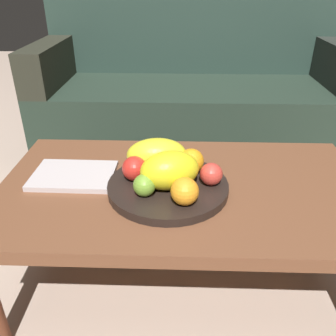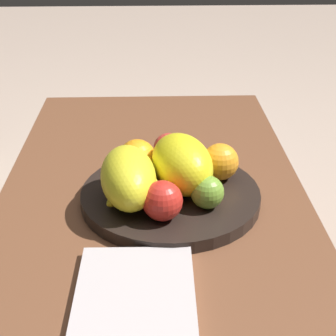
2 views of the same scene
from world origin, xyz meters
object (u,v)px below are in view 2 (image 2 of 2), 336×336
at_px(apple_left, 166,148).
at_px(apple_right, 205,192).
at_px(banana_bunch, 131,183).
at_px(magazine, 131,302).
at_px(orange_left, 218,162).
at_px(coffee_table, 151,207).
at_px(melon_large_front, 126,177).
at_px(apple_front, 160,201).
at_px(fruit_bowl, 168,196).
at_px(melon_smaller_beside, 179,164).
at_px(orange_front, 135,158).

relative_size(apple_left, apple_right, 1.05).
distance_m(banana_bunch, magazine, 0.29).
bearing_deg(orange_left, coffee_table, 89.47).
bearing_deg(melon_large_front, apple_right, -99.65).
bearing_deg(orange_left, apple_front, 140.29).
bearing_deg(melon_large_front, apple_front, -134.61).
relative_size(fruit_bowl, apple_left, 5.37).
height_order(apple_left, banana_bunch, apple_left).
height_order(melon_smaller_beside, magazine, melon_smaller_beside).
distance_m(melon_large_front, orange_left, 0.20).
relative_size(melon_smaller_beside, apple_right, 2.69).
bearing_deg(melon_large_front, melon_smaller_beside, -67.23).
xyz_separation_m(coffee_table, apple_front, (-0.15, -0.02, 0.10)).
distance_m(melon_large_front, orange_front, 0.11).
bearing_deg(orange_front, apple_left, -49.79).
bearing_deg(melon_large_front, fruit_bowl, -64.91).
bearing_deg(apple_left, banana_bunch, 151.84).
height_order(melon_smaller_beside, apple_right, melon_smaller_beside).
relative_size(melon_large_front, banana_bunch, 1.04).
bearing_deg(apple_front, melon_large_front, 45.39).
height_order(orange_left, apple_front, orange_left).
height_order(apple_front, apple_left, apple_front).
bearing_deg(coffee_table, melon_large_front, 151.64).
distance_m(fruit_bowl, melon_smaller_beside, 0.07).
bearing_deg(orange_left, banana_bunch, 108.48).
relative_size(melon_smaller_beside, apple_left, 2.56).
bearing_deg(fruit_bowl, orange_front, 43.97).
bearing_deg(fruit_bowl, banana_bunch, 99.77).
bearing_deg(orange_left, orange_front, 82.47).
bearing_deg(coffee_table, apple_front, -173.59).
bearing_deg(orange_front, melon_large_front, 172.21).
relative_size(apple_left, magazine, 0.26).
relative_size(melon_smaller_beside, apple_front, 2.30).
height_order(apple_front, banana_bunch, apple_front).
bearing_deg(apple_right, banana_bunch, 70.17).
distance_m(orange_front, orange_left, 0.17).
distance_m(coffee_table, melon_large_front, 0.15).
bearing_deg(fruit_bowl, coffee_table, 36.13).
distance_m(apple_front, banana_bunch, 0.10).
xyz_separation_m(melon_large_front, apple_left, (0.16, -0.08, -0.02)).
distance_m(orange_front, magazine, 0.37).
height_order(fruit_bowl, magazine, fruit_bowl).
distance_m(fruit_bowl, orange_left, 0.12).
xyz_separation_m(fruit_bowl, melon_large_front, (-0.04, 0.08, 0.06)).
distance_m(apple_front, apple_left, 0.22).
height_order(melon_large_front, orange_front, melon_large_front).
bearing_deg(coffee_table, orange_left, -90.53).
relative_size(apple_front, magazine, 0.29).
xyz_separation_m(orange_left, apple_left, (0.08, 0.10, -0.00)).
height_order(orange_left, apple_right, orange_left).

